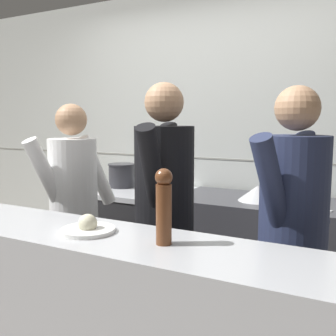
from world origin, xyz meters
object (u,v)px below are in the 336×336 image
object	(u,v)px
plated_dish_appetiser	(88,228)
chef_sous	(164,213)
oven_range	(138,240)
chef_line	(292,234)
sauce_pot	(157,180)
pepper_mill	(164,205)
stock_pot	(122,175)
mixing_bowl_steel	(257,193)
chefs_knife	(303,206)
chef_head_cook	(74,208)

from	to	relation	value
plated_dish_appetiser	chef_sous	xyz separation A→B (m)	(0.03, 0.65, -0.07)
oven_range	chef_line	distance (m)	1.71
sauce_pot	pepper_mill	bearing A→B (deg)	-59.58
stock_pot	oven_range	bearing A→B (deg)	-13.16
stock_pot	pepper_mill	xyz separation A→B (m)	(1.24, -1.51, 0.15)
mixing_bowl_steel	chefs_knife	size ratio (longest dim) A/B	0.86
chef_sous	chef_line	xyz separation A→B (m)	(0.73, -0.00, -0.03)
chefs_knife	chef_line	distance (m)	0.72
mixing_bowl_steel	plated_dish_appetiser	bearing A→B (deg)	-104.61
plated_dish_appetiser	chef_line	world-z (taller)	chef_line
stock_pot	sauce_pot	distance (m)	0.38
mixing_bowl_steel	pepper_mill	distance (m)	1.43
oven_range	plated_dish_appetiser	size ratio (longest dim) A/B	3.71
oven_range	plated_dish_appetiser	world-z (taller)	plated_dish_appetiser
chefs_knife	plated_dish_appetiser	xyz separation A→B (m)	(-0.70, -1.37, 0.10)
sauce_pot	chef_sous	size ratio (longest dim) A/B	0.15
stock_pot	chefs_knife	size ratio (longest dim) A/B	0.74
chef_line	sauce_pot	bearing A→B (deg)	164.49
sauce_pot	plated_dish_appetiser	size ratio (longest dim) A/B	1.03
chefs_knife	chef_line	bearing A→B (deg)	-84.89
plated_dish_appetiser	oven_range	bearing A→B (deg)	114.34
sauce_pot	chef_line	xyz separation A→B (m)	(1.25, -0.83, -0.07)
oven_range	stock_pot	bearing A→B (deg)	166.84
sauce_pot	chef_head_cook	bearing A→B (deg)	-105.09
sauce_pot	pepper_mill	size ratio (longest dim) A/B	0.81
mixing_bowl_steel	chef_sous	world-z (taller)	chef_sous
sauce_pot	plated_dish_appetiser	world-z (taller)	same
sauce_pot	chef_sous	world-z (taller)	chef_sous
mixing_bowl_steel	chef_head_cook	world-z (taller)	chef_head_cook
chef_line	oven_range	bearing A→B (deg)	168.22
mixing_bowl_steel	chef_sous	xyz separation A→B (m)	(-0.34, -0.78, -0.02)
oven_range	chefs_knife	distance (m)	1.44
mixing_bowl_steel	pepper_mill	bearing A→B (deg)	-89.86
stock_pot	mixing_bowl_steel	world-z (taller)	stock_pot
chefs_knife	chef_head_cook	size ratio (longest dim) A/B	0.20
plated_dish_appetiser	pepper_mill	xyz separation A→B (m)	(0.38, 0.01, 0.14)
pepper_mill	oven_range	bearing A→B (deg)	125.49
chef_line	chef_sous	bearing A→B (deg)	-162.21
mixing_bowl_steel	chef_sous	bearing A→B (deg)	-113.80
oven_range	mixing_bowl_steel	size ratio (longest dim) A/B	3.21
oven_range	sauce_pot	xyz separation A→B (m)	(0.18, 0.01, 0.54)
sauce_pot	pepper_mill	distance (m)	1.71
chef_sous	stock_pot	bearing A→B (deg)	124.69
mixing_bowl_steel	chef_line	xyz separation A→B (m)	(0.39, -0.78, -0.04)
mixing_bowl_steel	plated_dish_appetiser	size ratio (longest dim) A/B	1.16
oven_range	chefs_knife	world-z (taller)	chefs_knife
chef_head_cook	chef_sous	size ratio (longest dim) A/B	0.94
oven_range	chef_sous	xyz separation A→B (m)	(0.70, -0.82, 0.50)
mixing_bowl_steel	sauce_pot	bearing A→B (deg)	176.65
mixing_bowl_steel	chefs_knife	xyz separation A→B (m)	(0.32, -0.06, -0.05)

